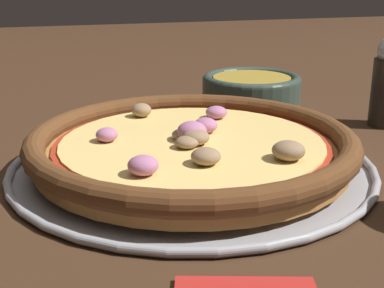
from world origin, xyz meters
The scene contains 4 objects.
ground_plane centered at (0.00, 0.00, 0.00)m, with size 3.00×3.00×0.00m, color #3D2616.
pizza_tray centered at (0.00, 0.00, 0.00)m, with size 0.37×0.37×0.01m.
pizza centered at (0.00, 0.00, 0.03)m, with size 0.34×0.34×0.04m.
bowl_near centered at (0.23, -0.16, 0.03)m, with size 0.15×0.15×0.05m.
Camera 1 is at (-0.50, 0.15, 0.20)m, focal length 50.00 mm.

